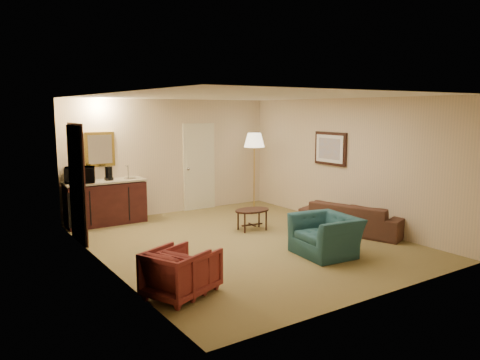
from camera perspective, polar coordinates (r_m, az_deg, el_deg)
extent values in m
plane|color=olive|center=(8.53, 0.58, -7.57)|extent=(6.00, 6.00, 0.00)
cube|color=#C7B395|center=(10.85, -8.36, 2.84)|extent=(5.00, 0.02, 2.60)
cube|color=#C7B395|center=(7.17, -16.17, -0.36)|extent=(0.02, 6.00, 2.60)
cube|color=#C7B395|center=(9.87, 12.69, 2.15)|extent=(0.02, 6.00, 2.60)
cube|color=white|center=(8.19, 0.61, 10.18)|extent=(5.00, 6.00, 0.02)
cube|color=beige|center=(11.17, -5.02, 1.64)|extent=(0.82, 0.06, 2.05)
cube|color=black|center=(8.83, -19.25, -0.50)|extent=(0.06, 0.98, 2.10)
cube|color=gold|center=(10.21, -16.73, 3.61)|extent=(0.62, 0.04, 0.72)
cube|color=black|center=(10.10, 10.94, 3.77)|extent=(0.06, 0.90, 0.70)
cube|color=#3B1512|center=(10.12, -16.05, -2.64)|extent=(1.64, 0.58, 0.92)
imported|color=black|center=(9.37, 13.60, -3.87)|extent=(1.23, 2.07, 0.78)
imported|color=#1E404B|center=(7.83, 10.44, -5.86)|extent=(0.75, 1.06, 0.88)
imported|color=maroon|center=(6.25, -6.11, -10.61)|extent=(0.79, 0.81, 0.65)
imported|color=maroon|center=(6.07, -7.90, -10.99)|extent=(0.85, 0.87, 0.69)
cube|color=black|center=(9.30, 1.48, -4.86)|extent=(0.79, 0.58, 0.42)
cube|color=gold|center=(11.12, 1.74, 1.08)|extent=(0.60, 0.60, 1.84)
cylinder|color=black|center=(10.33, -12.42, -3.98)|extent=(0.30, 0.30, 0.32)
imported|color=black|center=(9.87, -18.95, 0.81)|extent=(0.64, 0.48, 0.39)
cylinder|color=black|center=(10.05, -15.71, 0.78)|extent=(0.17, 0.17, 0.29)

